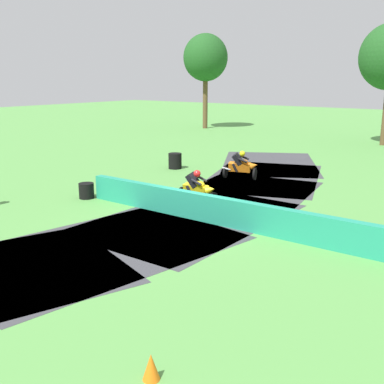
{
  "coord_description": "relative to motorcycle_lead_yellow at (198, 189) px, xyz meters",
  "views": [
    {
      "loc": [
        9.06,
        -12.01,
        4.6
      ],
      "look_at": [
        -0.0,
        0.01,
        0.9
      ],
      "focal_mm": 43.76,
      "sensor_mm": 36.0,
      "label": 1
    }
  ],
  "objects": [
    {
      "name": "traffic_cone",
      "position": [
        5.45,
        -8.62,
        -0.43
      ],
      "size": [
        0.28,
        0.28,
        0.44
      ],
      "primitive_type": "cone",
      "color": "orange",
      "rests_on": "ground"
    },
    {
      "name": "tire_stack_mid_b",
      "position": [
        -5.21,
        5.13,
        -0.25
      ],
      "size": [
        0.68,
        0.68,
        0.8
      ],
      "color": "black",
      "rests_on": "ground"
    },
    {
      "name": "track_asphalt",
      "position": [
        -0.5,
        -1.35,
        -0.65
      ],
      "size": [
        9.52,
        30.55,
        0.01
      ],
      "color": "#3D3D42",
      "rests_on": "ground"
    },
    {
      "name": "tree_distant",
      "position": [
        -15.44,
        22.16,
        5.61
      ],
      "size": [
        3.98,
        3.98,
        8.41
      ],
      "color": "brown",
      "rests_on": "ground"
    },
    {
      "name": "tire_stack_mid_a",
      "position": [
        -4.13,
        -1.7,
        -0.35
      ],
      "size": [
        0.58,
        0.58,
        0.6
      ],
      "color": "black",
      "rests_on": "ground"
    },
    {
      "name": "motorcycle_lead_yellow",
      "position": [
        0.0,
        0.0,
        0.0
      ],
      "size": [
        1.68,
        0.74,
        1.43
      ],
      "color": "black",
      "rests_on": "ground"
    },
    {
      "name": "ground_plane",
      "position": [
        0.75,
        -1.35,
        -0.65
      ],
      "size": [
        120.0,
        120.0,
        0.0
      ],
      "primitive_type": "plane",
      "color": "#569947"
    },
    {
      "name": "safety_barrier",
      "position": [
        5.73,
        -1.35,
        -0.2
      ],
      "size": [
        19.05,
        0.3,
        0.9
      ],
      "primitive_type": "cube",
      "rotation": [
        0.0,
        0.0,
        -1.57
      ],
      "color": "#239375",
      "rests_on": "ground"
    },
    {
      "name": "motorcycle_chase_orange",
      "position": [
        -1.09,
        4.86,
        -0.0
      ],
      "size": [
        1.72,
        1.12,
        1.43
      ],
      "color": "black",
      "rests_on": "ground"
    }
  ]
}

